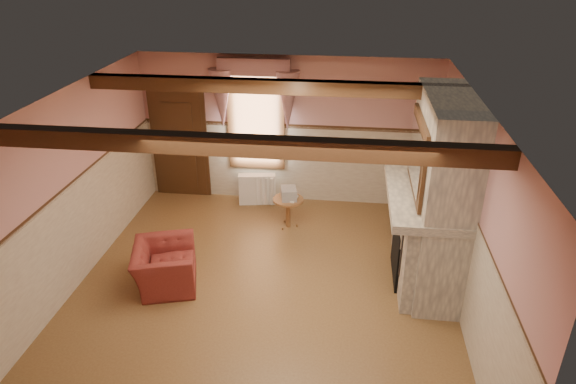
# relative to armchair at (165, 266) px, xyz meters

# --- Properties ---
(floor) EXTENTS (5.50, 6.00, 0.01)m
(floor) POSITION_rel_armchair_xyz_m (1.44, 0.06, -0.32)
(floor) COLOR brown
(floor) RESTS_ON ground
(ceiling) EXTENTS (5.50, 6.00, 0.01)m
(ceiling) POSITION_rel_armchair_xyz_m (1.44, 0.06, 2.48)
(ceiling) COLOR silver
(ceiling) RESTS_ON wall_back
(wall_back) EXTENTS (5.50, 0.02, 2.80)m
(wall_back) POSITION_rel_armchair_xyz_m (1.44, 3.06, 1.08)
(wall_back) COLOR tan
(wall_back) RESTS_ON floor
(wall_front) EXTENTS (5.50, 0.02, 2.80)m
(wall_front) POSITION_rel_armchair_xyz_m (1.44, -2.94, 1.08)
(wall_front) COLOR tan
(wall_front) RESTS_ON floor
(wall_left) EXTENTS (0.02, 6.00, 2.80)m
(wall_left) POSITION_rel_armchair_xyz_m (-1.31, 0.06, 1.08)
(wall_left) COLOR tan
(wall_left) RESTS_ON floor
(wall_right) EXTENTS (0.02, 6.00, 2.80)m
(wall_right) POSITION_rel_armchair_xyz_m (4.19, 0.06, 1.08)
(wall_right) COLOR tan
(wall_right) RESTS_ON floor
(wainscot) EXTENTS (5.50, 6.00, 1.50)m
(wainscot) POSITION_rel_armchair_xyz_m (1.44, 0.06, 0.43)
(wainscot) COLOR beige
(wainscot) RESTS_ON floor
(chair_rail) EXTENTS (5.50, 6.00, 0.08)m
(chair_rail) POSITION_rel_armchair_xyz_m (1.44, 0.06, 1.18)
(chair_rail) COLOR black
(chair_rail) RESTS_ON wainscot
(firebox) EXTENTS (0.20, 0.95, 0.90)m
(firebox) POSITION_rel_armchair_xyz_m (3.44, 0.66, 0.13)
(firebox) COLOR black
(firebox) RESTS_ON floor
(armchair) EXTENTS (1.10, 1.18, 0.64)m
(armchair) POSITION_rel_armchair_xyz_m (0.00, 0.00, 0.00)
(armchair) COLOR maroon
(armchair) RESTS_ON floor
(side_table) EXTENTS (0.64, 0.64, 0.55)m
(side_table) POSITION_rel_armchair_xyz_m (1.58, 1.94, -0.05)
(side_table) COLOR brown
(side_table) RESTS_ON floor
(book_stack) EXTENTS (0.32, 0.37, 0.20)m
(book_stack) POSITION_rel_armchair_xyz_m (1.59, 1.94, 0.33)
(book_stack) COLOR #B7AD8C
(book_stack) RESTS_ON side_table
(radiator) EXTENTS (0.72, 0.29, 0.60)m
(radiator) POSITION_rel_armchair_xyz_m (0.88, 2.76, -0.02)
(radiator) COLOR white
(radiator) RESTS_ON floor
(bowl) EXTENTS (0.34, 0.34, 0.08)m
(bowl) POSITION_rel_armchair_xyz_m (3.69, 0.74, 1.14)
(bowl) COLOR brown
(bowl) RESTS_ON mantel
(mantel_clock) EXTENTS (0.14, 0.24, 0.20)m
(mantel_clock) POSITION_rel_armchair_xyz_m (3.69, 1.28, 1.20)
(mantel_clock) COLOR black
(mantel_clock) RESTS_ON mantel
(oil_lamp) EXTENTS (0.11, 0.11, 0.28)m
(oil_lamp) POSITION_rel_armchair_xyz_m (3.69, 1.08, 1.24)
(oil_lamp) COLOR gold
(oil_lamp) RESTS_ON mantel
(candle_red) EXTENTS (0.06, 0.06, 0.16)m
(candle_red) POSITION_rel_armchair_xyz_m (3.69, 0.12, 1.18)
(candle_red) COLOR maroon
(candle_red) RESTS_ON mantel
(jar_yellow) EXTENTS (0.06, 0.06, 0.12)m
(jar_yellow) POSITION_rel_armchair_xyz_m (3.69, 0.04, 1.16)
(jar_yellow) COLOR gold
(jar_yellow) RESTS_ON mantel
(fireplace) EXTENTS (0.85, 2.00, 2.80)m
(fireplace) POSITION_rel_armchair_xyz_m (3.87, 0.66, 1.08)
(fireplace) COLOR gray
(fireplace) RESTS_ON floor
(mantel) EXTENTS (1.05, 2.05, 0.12)m
(mantel) POSITION_rel_armchair_xyz_m (3.69, 0.66, 1.04)
(mantel) COLOR gray
(mantel) RESTS_ON fireplace
(overmantel_mirror) EXTENTS (0.06, 1.44, 1.04)m
(overmantel_mirror) POSITION_rel_armchair_xyz_m (3.50, 0.66, 1.65)
(overmantel_mirror) COLOR silver
(overmantel_mirror) RESTS_ON fireplace
(door) EXTENTS (1.10, 0.10, 2.10)m
(door) POSITION_rel_armchair_xyz_m (-0.66, 3.00, 0.73)
(door) COLOR black
(door) RESTS_ON floor
(window) EXTENTS (1.06, 0.08, 2.02)m
(window) POSITION_rel_armchair_xyz_m (0.84, 3.03, 1.33)
(window) COLOR white
(window) RESTS_ON wall_back
(window_drapes) EXTENTS (1.30, 0.14, 1.40)m
(window_drapes) POSITION_rel_armchair_xyz_m (0.84, 2.94, 1.93)
(window_drapes) COLOR gray
(window_drapes) RESTS_ON wall_back
(ceiling_beam_front) EXTENTS (5.50, 0.18, 0.20)m
(ceiling_beam_front) POSITION_rel_armchair_xyz_m (1.44, -1.14, 2.38)
(ceiling_beam_front) COLOR black
(ceiling_beam_front) RESTS_ON ceiling
(ceiling_beam_back) EXTENTS (5.50, 0.18, 0.20)m
(ceiling_beam_back) POSITION_rel_armchair_xyz_m (1.44, 1.26, 2.38)
(ceiling_beam_back) COLOR black
(ceiling_beam_back) RESTS_ON ceiling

